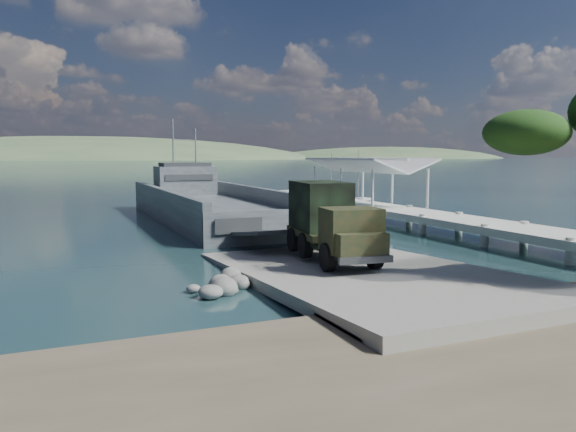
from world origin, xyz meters
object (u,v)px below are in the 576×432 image
at_px(pier, 375,201).
at_px(sailboat_near, 359,204).
at_px(landing_craft, 211,211).
at_px(military_truck, 330,221).
at_px(soldier, 331,243).
at_px(sailboat_far, 331,200).

distance_m(pier, sailboat_near, 10.82).
bearing_deg(sailboat_near, landing_craft, -169.53).
bearing_deg(military_truck, pier, 59.41).
distance_m(pier, landing_craft, 13.92).
relative_size(pier, military_truck, 5.38).
distance_m(military_truck, soldier, 1.85).
relative_size(landing_craft, sailboat_near, 5.29).
height_order(pier, sailboat_near, sailboat_near).
distance_m(sailboat_near, sailboat_far, 6.72).
bearing_deg(military_truck, landing_craft, 97.16).
height_order(pier, sailboat_far, sailboat_far).
bearing_deg(soldier, sailboat_far, 25.08).
bearing_deg(soldier, landing_craft, 51.00).
xyz_separation_m(landing_craft, military_truck, (-0.19, -21.66, 1.53)).
relative_size(pier, sailboat_near, 7.09).
relative_size(military_truck, soldier, 4.02).
distance_m(landing_craft, soldier, 23.20).
relative_size(military_truck, sailboat_far, 1.40).
bearing_deg(sailboat_near, military_truck, -128.68).
xyz_separation_m(soldier, sailboat_far, (18.59, 34.76, -1.20)).
bearing_deg(sailboat_far, soldier, -106.08).
distance_m(military_truck, sailboat_near, 31.86).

